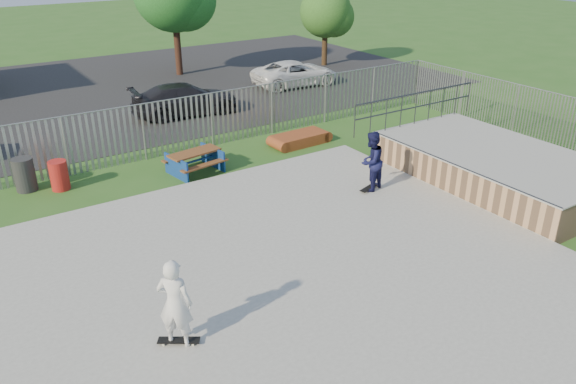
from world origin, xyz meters
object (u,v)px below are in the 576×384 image
car_dark (186,99)px  skater_white (175,303)px  trash_bin_grey (25,175)px  funbox (300,139)px  skater_navy (371,161)px  tree_right (326,12)px  car_white (296,73)px  picnic_table (195,162)px  trash_bin_red (59,175)px

car_dark → skater_white: (-6.37, -14.04, 0.37)m
trash_bin_grey → skater_white: skater_white is taller
funbox → trash_bin_grey: 9.50m
skater_navy → skater_white: size_ratio=1.00×
tree_right → skater_white: size_ratio=2.51×
trash_bin_grey → car_dark: size_ratio=0.23×
car_dark → car_white: 7.04m
tree_right → picnic_table: bearing=-140.8°
picnic_table → trash_bin_red: (-4.07, 1.04, 0.09)m
car_white → skater_navy: bearing=159.6°
car_white → skater_white: (-13.21, -15.68, 0.42)m
trash_bin_grey → car_white: (14.23, 6.28, 0.13)m
trash_bin_red → car_dark: 8.27m
funbox → car_white: 8.88m
picnic_table → car_white: bearing=31.1°
car_white → car_dark: bearing=107.4°
trash_bin_grey → skater_navy: bearing=-34.7°
picnic_table → funbox: picnic_table is taller
funbox → picnic_table: bearing=-177.6°
car_white → skater_white: size_ratio=2.48×
trash_bin_grey → car_white: 15.55m
trash_bin_red → car_white: (13.33, 6.78, 0.19)m
funbox → trash_bin_red: size_ratio=2.20×
trash_bin_red → trash_bin_grey: bearing=150.8°
car_white → tree_right: tree_right is taller
skater_navy → skater_white: same height
trash_bin_grey → trash_bin_red: bearing=-29.2°
funbox → skater_white: (-8.40, -8.24, 0.87)m
picnic_table → skater_white: skater_white is taller
funbox → trash_bin_red: 8.55m
picnic_table → trash_bin_grey: 5.21m
trash_bin_red → car_dark: bearing=38.4°
car_dark → skater_navy: 10.73m
picnic_table → trash_bin_red: 4.20m
car_dark → tree_right: size_ratio=1.01×
picnic_table → skater_navy: (3.71, -4.47, 0.70)m
funbox → tree_right: (9.01, 10.61, 2.89)m
car_white → trash_bin_red: bearing=120.8°
funbox → skater_white: size_ratio=1.11×
skater_white → tree_right: bearing=-89.6°
funbox → trash_bin_red: trash_bin_red is taller
car_dark → skater_navy: bearing=-167.2°
funbox → skater_navy: (-0.74, -4.84, 0.87)m
car_white → picnic_table: bearing=134.0°
car_dark → skater_white: 15.42m
car_dark → skater_navy: skater_navy is taller
car_dark → skater_navy: (1.30, -10.64, 0.37)m
skater_white → picnic_table: bearing=-73.5°
trash_bin_red → skater_white: size_ratio=0.51×
tree_right → skater_white: 25.73m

